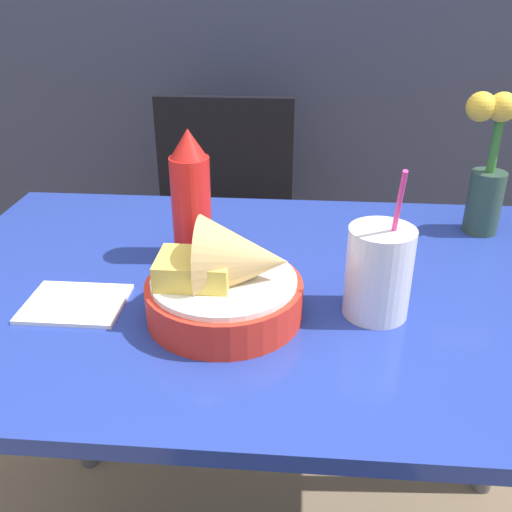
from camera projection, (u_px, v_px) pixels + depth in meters
dining_table at (281, 341)px, 0.95m from camera, size 1.15×0.72×0.75m
chair_far_window at (222, 224)px, 1.67m from camera, size 0.40×0.40×0.87m
food_basket at (229, 282)px, 0.79m from camera, size 0.22×0.22×0.15m
ketchup_bottle at (191, 198)px, 0.93m from camera, size 0.07×0.07×0.22m
drink_cup at (378, 275)px, 0.79m from camera, size 0.09×0.09×0.22m
flower_vase at (492, 160)px, 1.01m from camera, size 0.12×0.06×0.26m
napkin at (75, 303)px, 0.84m from camera, size 0.14×0.12×0.01m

